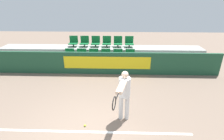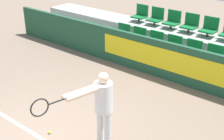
{
  "view_description": "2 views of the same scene",
  "coord_description": "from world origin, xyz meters",
  "px_view_note": "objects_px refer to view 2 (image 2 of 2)",
  "views": [
    {
      "loc": [
        0.93,
        -3.72,
        3.6
      ],
      "look_at": [
        0.74,
        2.06,
        1.12
      ],
      "focal_mm": 28.0,
      "sensor_mm": 36.0,
      "label": 1
    },
    {
      "loc": [
        4.43,
        -2.99,
        4.02
      ],
      "look_at": [
        0.35,
        2.01,
        1.0
      ],
      "focal_mm": 50.0,
      "sensor_mm": 36.0,
      "label": 2
    }
  ],
  "objects_px": {
    "stadium_chair_3": "(173,46)",
    "stadium_chair_4": "(192,51)",
    "tennis_ball": "(50,132)",
    "stadium_chair_0": "(122,34)",
    "stadium_chair_9": "(190,24)",
    "stadium_chair_5": "(213,57)",
    "stadium_chair_7": "(156,17)",
    "stadium_chair_6": "(140,14)",
    "stadium_chair_1": "(138,38)",
    "stadium_chair_2": "(155,42)",
    "stadium_chair_8": "(172,20)",
    "stadium_chair_10": "(209,28)",
    "tennis_player": "(101,104)"
  },
  "relations": [
    {
      "from": "stadium_chair_3",
      "to": "stadium_chair_4",
      "type": "bearing_deg",
      "value": 0.0
    },
    {
      "from": "tennis_ball",
      "to": "stadium_chair_0",
      "type": "bearing_deg",
      "value": 109.05
    },
    {
      "from": "stadium_chair_0",
      "to": "stadium_chair_4",
      "type": "bearing_deg",
      "value": 0.0
    },
    {
      "from": "stadium_chair_9",
      "to": "stadium_chair_5",
      "type": "bearing_deg",
      "value": -39.43
    },
    {
      "from": "stadium_chair_7",
      "to": "stadium_chair_6",
      "type": "bearing_deg",
      "value": 180.0
    },
    {
      "from": "stadium_chair_1",
      "to": "stadium_chair_0",
      "type": "bearing_deg",
      "value": 180.0
    },
    {
      "from": "stadium_chair_7",
      "to": "tennis_ball",
      "type": "height_order",
      "value": "stadium_chair_7"
    },
    {
      "from": "stadium_chair_7",
      "to": "stadium_chair_2",
      "type": "bearing_deg",
      "value": -58.7
    },
    {
      "from": "stadium_chair_0",
      "to": "stadium_chair_5",
      "type": "xyz_separation_m",
      "value": [
        3.17,
        0.0,
        0.0
      ]
    },
    {
      "from": "stadium_chair_6",
      "to": "stadium_chair_8",
      "type": "height_order",
      "value": "same"
    },
    {
      "from": "stadium_chair_2",
      "to": "tennis_ball",
      "type": "xyz_separation_m",
      "value": [
        0.3,
        -4.55,
        -0.68
      ]
    },
    {
      "from": "stadium_chair_10",
      "to": "stadium_chair_4",
      "type": "bearing_deg",
      "value": -90.0
    },
    {
      "from": "stadium_chair_2",
      "to": "stadium_chair_6",
      "type": "relative_size",
      "value": 1.0
    },
    {
      "from": "stadium_chair_2",
      "to": "tennis_ball",
      "type": "distance_m",
      "value": 4.61
    },
    {
      "from": "stadium_chair_0",
      "to": "tennis_ball",
      "type": "height_order",
      "value": "stadium_chair_0"
    },
    {
      "from": "stadium_chair_1",
      "to": "stadium_chair_5",
      "type": "distance_m",
      "value": 2.54
    },
    {
      "from": "stadium_chair_5",
      "to": "tennis_player",
      "type": "relative_size",
      "value": 0.36
    },
    {
      "from": "stadium_chair_4",
      "to": "stadium_chair_6",
      "type": "xyz_separation_m",
      "value": [
        -2.54,
        1.04,
        0.45
      ]
    },
    {
      "from": "stadium_chair_1",
      "to": "stadium_chair_4",
      "type": "distance_m",
      "value": 1.9
    },
    {
      "from": "stadium_chair_4",
      "to": "stadium_chair_9",
      "type": "distance_m",
      "value": 1.3
    },
    {
      "from": "stadium_chair_0",
      "to": "stadium_chair_4",
      "type": "distance_m",
      "value": 2.54
    },
    {
      "from": "stadium_chair_7",
      "to": "stadium_chair_9",
      "type": "bearing_deg",
      "value": 0.0
    },
    {
      "from": "stadium_chair_3",
      "to": "stadium_chair_8",
      "type": "distance_m",
      "value": 1.3
    },
    {
      "from": "stadium_chair_4",
      "to": "stadium_chair_7",
      "type": "relative_size",
      "value": 1.0
    },
    {
      "from": "stadium_chair_6",
      "to": "tennis_player",
      "type": "bearing_deg",
      "value": -62.64
    },
    {
      "from": "stadium_chair_5",
      "to": "stadium_chair_7",
      "type": "bearing_deg",
      "value": 157.65
    },
    {
      "from": "stadium_chair_9",
      "to": "stadium_chair_7",
      "type": "bearing_deg",
      "value": 180.0
    },
    {
      "from": "stadium_chair_4",
      "to": "stadium_chair_5",
      "type": "height_order",
      "value": "same"
    },
    {
      "from": "stadium_chair_4",
      "to": "stadium_chair_7",
      "type": "distance_m",
      "value": 2.22
    },
    {
      "from": "stadium_chair_6",
      "to": "stadium_chair_9",
      "type": "relative_size",
      "value": 1.0
    },
    {
      "from": "stadium_chair_0",
      "to": "stadium_chair_8",
      "type": "distance_m",
      "value": 1.7
    },
    {
      "from": "stadium_chair_6",
      "to": "stadium_chair_10",
      "type": "height_order",
      "value": "same"
    },
    {
      "from": "stadium_chair_1",
      "to": "stadium_chair_7",
      "type": "distance_m",
      "value": 1.14
    },
    {
      "from": "tennis_player",
      "to": "tennis_ball",
      "type": "distance_m",
      "value": 1.55
    },
    {
      "from": "stadium_chair_2",
      "to": "stadium_chair_6",
      "type": "distance_m",
      "value": 1.7
    },
    {
      "from": "stadium_chair_1",
      "to": "stadium_chair_4",
      "type": "xyz_separation_m",
      "value": [
        1.9,
        0.0,
        0.0
      ]
    },
    {
      "from": "stadium_chair_4",
      "to": "tennis_ball",
      "type": "bearing_deg",
      "value": -101.97
    },
    {
      "from": "stadium_chair_2",
      "to": "stadium_chair_5",
      "type": "relative_size",
      "value": 1.0
    },
    {
      "from": "stadium_chair_8",
      "to": "stadium_chair_7",
      "type": "bearing_deg",
      "value": 180.0
    },
    {
      "from": "stadium_chair_7",
      "to": "tennis_ball",
      "type": "bearing_deg",
      "value": -80.49
    },
    {
      "from": "tennis_ball",
      "to": "stadium_chair_5",
      "type": "bearing_deg",
      "value": 70.64
    },
    {
      "from": "stadium_chair_3",
      "to": "stadium_chair_8",
      "type": "height_order",
      "value": "stadium_chair_8"
    },
    {
      "from": "stadium_chair_0",
      "to": "stadium_chair_2",
      "type": "xyz_separation_m",
      "value": [
        1.27,
        0.0,
        0.0
      ]
    },
    {
      "from": "stadium_chair_5",
      "to": "stadium_chair_6",
      "type": "xyz_separation_m",
      "value": [
        -3.17,
        1.04,
        0.45
      ]
    },
    {
      "from": "stadium_chair_0",
      "to": "stadium_chair_8",
      "type": "xyz_separation_m",
      "value": [
        1.27,
        1.04,
        0.45
      ]
    },
    {
      "from": "stadium_chair_0",
      "to": "stadium_chair_5",
      "type": "height_order",
      "value": "same"
    },
    {
      "from": "stadium_chair_0",
      "to": "stadium_chair_2",
      "type": "height_order",
      "value": "same"
    },
    {
      "from": "stadium_chair_8",
      "to": "stadium_chair_10",
      "type": "distance_m",
      "value": 1.27
    },
    {
      "from": "stadium_chair_7",
      "to": "stadium_chair_9",
      "type": "relative_size",
      "value": 1.0
    },
    {
      "from": "stadium_chair_5",
      "to": "stadium_chair_7",
      "type": "xyz_separation_m",
      "value": [
        -2.54,
        1.04,
        0.45
      ]
    }
  ]
}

